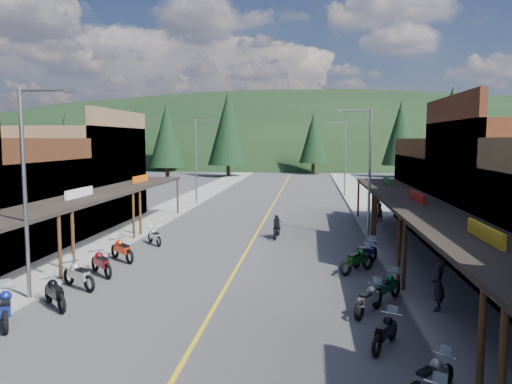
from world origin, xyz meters
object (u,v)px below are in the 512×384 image
(pine_4, at_px, (401,133))
(bike_west_5, at_px, (55,292))
(shop_east_3, at_px, (464,193))
(pine_8, at_px, (116,141))
(pine_3, at_px, (314,138))
(bike_east_5, at_px, (369,298))
(bike_east_7, at_px, (357,259))
(rider_on_bike, at_px, (277,228))
(pine_0, at_px, (66,138))
(pine_10, at_px, (167,135))
(bike_west_8, at_px, (122,249))
(pine_1, at_px, (166,134))
(streetlight_1, at_px, (197,158))
(pedestrian_east_a, at_px, (438,285))
(streetlight_0, at_px, (28,185))
(bike_west_4, at_px, (6,306))
(pine_5, at_px, (479,129))
(streetlight_3, at_px, (344,155))
(bike_east_6, at_px, (387,286))
(pine_2, at_px, (228,128))
(bike_east_3, at_px, (431,376))
(shop_west_3, at_px, (73,175))
(pine_9, at_px, (468,138))
(bike_west_7, at_px, (101,262))
(pedestrian_east_b, at_px, (377,209))
(pine_11, at_px, (452,131))
(bike_east_8, at_px, (365,252))
(pine_7, at_px, (136,134))
(bike_west_9, at_px, (154,236))
(streetlight_2, at_px, (367,167))

(pine_4, xyz_separation_m, bike_west_5, (-23.76, -66.60, -6.62))
(shop_east_3, bearing_deg, pine_8, 141.25)
(pine_3, height_order, bike_east_5, pine_3)
(pine_4, bearing_deg, bike_east_7, -101.54)
(rider_on_bike, bearing_deg, pine_0, 131.41)
(pine_10, relative_size, bike_west_8, 5.15)
(pine_1, xyz_separation_m, pine_4, (42.00, -10.00, 0.00))
(streetlight_1, xyz_separation_m, pine_3, (10.95, 44.00, 2.02))
(pine_0, height_order, pedestrian_east_a, pine_0)
(streetlight_0, bearing_deg, pedestrian_east_a, 0.85)
(bike_west_4, bearing_deg, pine_5, 31.33)
(streetlight_0, distance_m, pine_8, 48.42)
(streetlight_3, xyz_separation_m, pine_5, (27.05, 42.00, 3.53))
(bike_east_6, bearing_deg, streetlight_3, 124.41)
(pine_2, distance_m, bike_east_3, 71.95)
(shop_west_3, bearing_deg, pine_10, 96.22)
(streetlight_0, xyz_separation_m, pine_9, (30.95, 51.00, 1.92))
(pine_0, xyz_separation_m, bike_east_7, (45.64, -62.50, -5.83))
(shop_east_3, xyz_separation_m, streetlight_0, (-20.71, -17.30, 1.93))
(pine_10, bearing_deg, bike_west_7, -76.95)
(bike_west_7, bearing_deg, pine_4, 24.72)
(pine_1, distance_m, pine_10, 20.89)
(pedestrian_east_b, bearing_deg, rider_on_bike, -2.65)
(pine_11, bearing_deg, pedestrian_east_b, -115.25)
(pine_4, height_order, pedestrian_east_b, pine_4)
(streetlight_1, height_order, bike_east_8, streetlight_1)
(bike_west_5, relative_size, bike_west_8, 0.95)
(pine_2, height_order, rider_on_bike, pine_2)
(pine_7, height_order, bike_east_3, pine_7)
(streetlight_0, bearing_deg, bike_east_3, -23.12)
(bike_west_8, xyz_separation_m, rider_on_bike, (7.38, 6.82, -0.03))
(pine_5, distance_m, pedestrian_east_b, 64.45)
(pine_7, bearing_deg, pedestrian_east_b, -57.25)
(bike_west_7, bearing_deg, pine_8, 66.61)
(pine_8, height_order, bike_west_8, pine_8)
(bike_east_3, bearing_deg, bike_west_9, 170.17)
(pine_0, bearing_deg, pedestrian_east_b, -45.22)
(streetlight_0, height_order, pedestrian_east_b, streetlight_0)
(streetlight_1, xyz_separation_m, streetlight_3, (13.90, 8.00, 0.00))
(streetlight_2, relative_size, streetlight_3, 1.00)
(bike_west_9, bearing_deg, pine_10, 67.02)
(shop_east_3, xyz_separation_m, pine_11, (6.25, 26.70, 4.65))
(streetlight_0, height_order, bike_east_3, streetlight_0)
(streetlight_2, distance_m, pedestrian_east_b, 6.42)
(bike_west_8, bearing_deg, bike_east_6, -69.88)
(pine_2, height_order, bike_west_9, pine_2)
(bike_west_9, height_order, bike_east_3, bike_east_3)
(pedestrian_east_a, distance_m, pedestrian_east_b, 19.07)
(pine_5, distance_m, bike_east_3, 88.44)
(pine_4, bearing_deg, pedestrian_east_b, -101.68)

